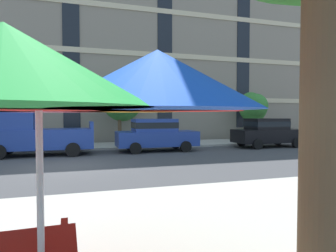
# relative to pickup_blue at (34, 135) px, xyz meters

# --- Properties ---
(ground_plane) EXTENTS (120.00, 120.00, 0.00)m
(ground_plane) POSITION_rel_pickup_blue_xyz_m (1.64, -3.70, -1.03)
(ground_plane) COLOR #424244
(sidewalk_far) EXTENTS (56.00, 3.60, 0.12)m
(sidewalk_far) POSITION_rel_pickup_blue_xyz_m (1.64, 3.10, -0.97)
(sidewalk_far) COLOR #B2ADA3
(sidewalk_far) RESTS_ON ground
(apartment_building) EXTENTS (45.90, 12.08, 19.20)m
(apartment_building) POSITION_rel_pickup_blue_xyz_m (1.64, 11.29, 8.57)
(apartment_building) COLOR gray
(apartment_building) RESTS_ON ground
(pickup_blue) EXTENTS (5.10, 2.12, 2.20)m
(pickup_blue) POSITION_rel_pickup_blue_xyz_m (0.00, 0.00, 0.00)
(pickup_blue) COLOR navy
(pickup_blue) RESTS_ON ground
(sedan_blue) EXTENTS (4.40, 1.98, 1.78)m
(sedan_blue) POSITION_rel_pickup_blue_xyz_m (6.14, -0.00, -0.08)
(sedan_blue) COLOR navy
(sedan_blue) RESTS_ON ground
(sedan_black) EXTENTS (4.40, 1.98, 1.78)m
(sedan_black) POSITION_rel_pickup_blue_xyz_m (13.33, -0.00, -0.08)
(sedan_black) COLOR black
(sedan_black) RESTS_ON ground
(street_tree_middle) EXTENTS (2.55, 2.71, 4.20)m
(street_tree_middle) POSITION_rel_pickup_blue_xyz_m (4.70, 3.35, 1.87)
(street_tree_middle) COLOR brown
(street_tree_middle) RESTS_ON ground
(street_tree_right) EXTENTS (2.20, 2.36, 3.69)m
(street_tree_right) POSITION_rel_pickup_blue_xyz_m (14.56, 3.49, 1.59)
(street_tree_right) COLOR #4C3823
(street_tree_right) RESTS_ON ground
(patio_umbrella) EXTENTS (3.76, 3.76, 2.50)m
(patio_umbrella) POSITION_rel_pickup_blue_xyz_m (1.81, -12.70, 1.20)
(patio_umbrella) COLOR silver
(patio_umbrella) RESTS_ON ground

